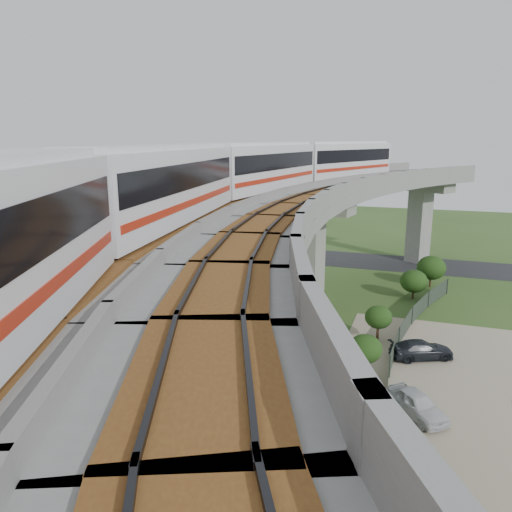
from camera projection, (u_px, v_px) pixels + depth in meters
The scene contains 13 objects.
ground at pixel (258, 359), 33.28m from camera, with size 160.00×160.00×0.00m, color #315120.
dirt_lot at pixel (491, 410), 26.97m from camera, with size 18.00×26.00×0.04m, color gray.
asphalt_road at pixel (338, 259), 60.86m from camera, with size 60.00×8.00×0.03m, color #232326.
viaduct at pixel (319, 228), 29.97m from camera, with size 19.58×73.98×11.40m.
metro_train at pixel (254, 175), 28.51m from camera, with size 11.69×61.32×3.64m.
fence at pixel (412, 370), 29.99m from camera, with size 3.87×38.73×1.50m.
tree_0 at pixel (431, 268), 48.88m from camera, with size 2.78×2.78×3.14m.
tree_1 at pixel (414, 281), 45.23m from camera, with size 2.45×2.45×2.74m.
tree_2 at pixel (378, 317), 35.57m from camera, with size 1.94×1.94×2.72m.
tree_3 at pixel (365, 349), 29.42m from camera, with size 2.01×2.01×3.08m.
tree_4 at pixel (364, 426), 21.53m from camera, with size 3.01×3.01×3.50m.
car_white at pixel (417, 404), 26.25m from camera, with size 1.53×3.81×1.30m, color silver.
car_dark at pixel (421, 350), 33.10m from camera, with size 1.71×4.22×1.22m, color black.
Camera 1 is at (9.95, -29.16, 14.32)m, focal length 35.00 mm.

